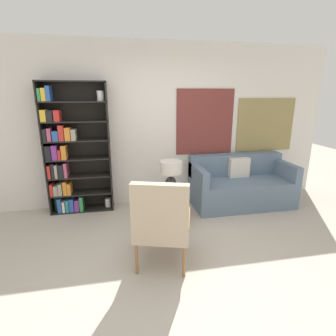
# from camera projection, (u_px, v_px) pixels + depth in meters

# --- Properties ---
(ground_plane) EXTENTS (14.00, 14.00, 0.00)m
(ground_plane) POSITION_uv_depth(u_px,v_px,m) (172.00, 271.00, 2.88)
(ground_plane) COLOR #B2A899
(wall_back) EXTENTS (6.40, 0.08, 2.70)m
(wall_back) POSITION_uv_depth(u_px,v_px,m) (152.00, 126.00, 4.44)
(wall_back) COLOR silver
(wall_back) RESTS_ON ground_plane
(bookshelf) EXTENTS (0.99, 0.30, 2.06)m
(bookshelf) POSITION_uv_depth(u_px,v_px,m) (70.00, 154.00, 4.13)
(bookshelf) COLOR black
(bookshelf) RESTS_ON ground_plane
(armchair) EXTENTS (0.74, 0.77, 1.03)m
(armchair) POSITION_uv_depth(u_px,v_px,m) (162.00, 220.00, 2.80)
(armchair) COLOR olive
(armchair) RESTS_ON ground_plane
(couch) EXTENTS (1.70, 0.81, 0.84)m
(couch) POSITION_uv_depth(u_px,v_px,m) (240.00, 186.00, 4.58)
(couch) COLOR slate
(couch) RESTS_ON ground_plane
(side_table) EXTENTS (0.58, 0.58, 0.53)m
(side_table) POSITION_uv_depth(u_px,v_px,m) (170.00, 192.00, 3.87)
(side_table) COLOR brown
(side_table) RESTS_ON ground_plane
(table_lamp) EXTENTS (0.32, 0.32, 0.41)m
(table_lamp) POSITION_uv_depth(u_px,v_px,m) (171.00, 170.00, 3.79)
(table_lamp) COLOR #2D2D33
(table_lamp) RESTS_ON side_table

